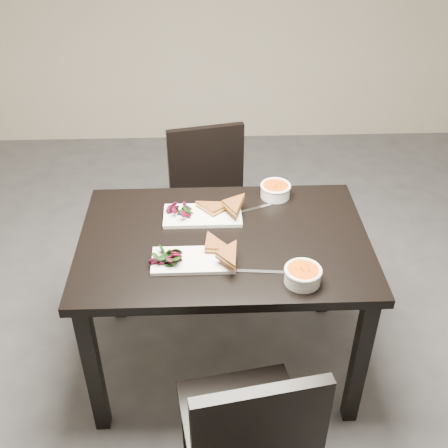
% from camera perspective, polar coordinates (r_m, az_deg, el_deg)
% --- Properties ---
extents(ground, '(5.00, 5.00, 0.00)m').
position_cam_1_polar(ground, '(2.78, 7.56, -14.48)').
color(ground, '#47474C').
rests_on(ground, ground).
extents(table, '(1.20, 0.80, 0.75)m').
position_cam_1_polar(table, '(2.34, 0.00, -3.37)').
color(table, black).
rests_on(table, ground).
extents(chair_near, '(0.49, 0.49, 0.85)m').
position_cam_1_polar(chair_near, '(1.96, 2.67, -20.84)').
color(chair_near, black).
rests_on(chair_near, ground).
extents(chair_far, '(0.50, 0.50, 0.85)m').
position_cam_1_polar(chair_far, '(3.03, -1.35, 2.86)').
color(chair_far, black).
rests_on(chair_far, ground).
extents(plate_near, '(0.32, 0.16, 0.02)m').
position_cam_1_polar(plate_near, '(2.15, -3.21, -3.77)').
color(plate_near, white).
rests_on(plate_near, table).
extents(sandwich_near, '(0.17, 0.14, 0.05)m').
position_cam_1_polar(sandwich_near, '(2.14, -1.50, -2.77)').
color(sandwich_near, '#9F5021').
rests_on(sandwich_near, plate_near).
extents(salad_near, '(0.10, 0.09, 0.04)m').
position_cam_1_polar(salad_near, '(2.14, -5.92, -3.20)').
color(salad_near, black).
rests_on(salad_near, plate_near).
extents(soup_bowl_near, '(0.14, 0.14, 0.06)m').
position_cam_1_polar(soup_bowl_near, '(2.06, 8.16, -5.20)').
color(soup_bowl_near, white).
rests_on(soup_bowl_near, table).
extents(cutlery_near, '(0.18, 0.03, 0.00)m').
position_cam_1_polar(cutlery_near, '(2.11, 3.78, -4.94)').
color(cutlery_near, silver).
rests_on(cutlery_near, table).
extents(plate_far, '(0.34, 0.17, 0.02)m').
position_cam_1_polar(plate_far, '(2.39, -2.23, 0.89)').
color(plate_far, white).
rests_on(plate_far, table).
extents(sandwich_far, '(0.21, 0.21, 0.05)m').
position_cam_1_polar(sandwich_far, '(2.36, -0.67, 1.43)').
color(sandwich_far, '#9F5021').
rests_on(sandwich_far, plate_far).
extents(salad_far, '(0.11, 0.09, 0.05)m').
position_cam_1_polar(salad_far, '(2.38, -4.65, 1.46)').
color(salad_far, black).
rests_on(salad_far, plate_far).
extents(soup_bowl_far, '(0.14, 0.14, 0.06)m').
position_cam_1_polar(soup_bowl_far, '(2.53, 5.35, 3.57)').
color(soup_bowl_far, white).
rests_on(soup_bowl_far, table).
extents(cutlery_far, '(0.17, 0.08, 0.00)m').
position_cam_1_polar(cutlery_far, '(2.45, 3.01, 1.56)').
color(cutlery_far, silver).
rests_on(cutlery_far, table).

